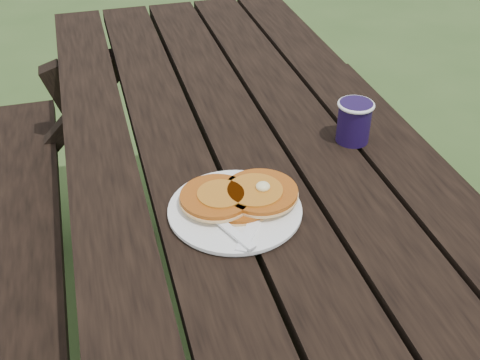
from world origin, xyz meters
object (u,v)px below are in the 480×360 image
object	(u,v)px
picnic_table	(243,268)
pancake_stack	(240,196)
plate	(235,211)
coffee_cup	(354,119)

from	to	relation	value
picnic_table	pancake_stack	size ratio (longest dim) A/B	8.33
picnic_table	plate	size ratio (longest dim) A/B	7.60
picnic_table	coffee_cup	distance (m)	0.49
picnic_table	plate	bearing A→B (deg)	-109.16
plate	coffee_cup	xyz separation A→B (m)	(0.31, 0.17, 0.05)
picnic_table	coffee_cup	bearing A→B (deg)	-16.09
coffee_cup	pancake_stack	bearing A→B (deg)	-151.63
picnic_table	plate	xyz separation A→B (m)	(-0.08, -0.24, 0.39)
picnic_table	pancake_stack	bearing A→B (deg)	-107.21
plate	coffee_cup	bearing A→B (deg)	29.44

